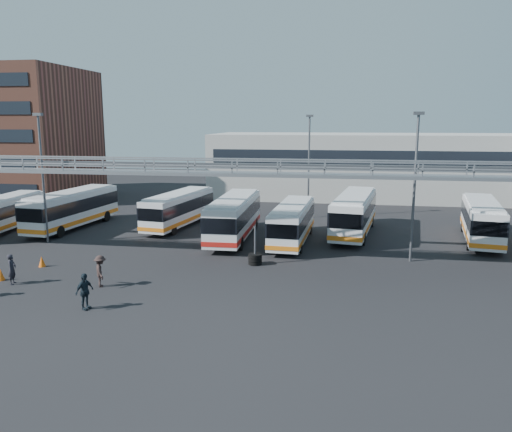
% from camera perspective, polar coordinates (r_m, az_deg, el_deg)
% --- Properties ---
extents(ground, '(140.00, 140.00, 0.00)m').
position_cam_1_polar(ground, '(30.16, -4.30, -7.78)').
color(ground, black).
rests_on(ground, ground).
extents(gantry, '(51.40, 5.15, 7.10)m').
position_cam_1_polar(gantry, '(34.57, -2.15, 4.00)').
color(gantry, gray).
rests_on(gantry, ground).
extents(apartment_building, '(18.00, 15.00, 16.00)m').
position_cam_1_polar(apartment_building, '(70.75, -26.26, 8.40)').
color(apartment_building, brown).
rests_on(apartment_building, ground).
extents(warehouse, '(42.00, 14.00, 8.00)m').
position_cam_1_polar(warehouse, '(66.22, 13.80, 5.63)').
color(warehouse, '#9E9E99').
rests_on(warehouse, ground).
extents(light_pole_left, '(0.70, 0.35, 10.21)m').
position_cam_1_polar(light_pole_left, '(42.60, -23.23, 4.72)').
color(light_pole_left, '#4C4F54').
rests_on(light_pole_left, ground).
extents(light_pole_mid, '(0.70, 0.35, 10.21)m').
position_cam_1_polar(light_pole_mid, '(35.38, 17.70, 4.01)').
color(light_pole_mid, '#4C4F54').
rests_on(light_pole_mid, ground).
extents(light_pole_back, '(0.70, 0.35, 10.21)m').
position_cam_1_polar(light_pole_back, '(50.01, 6.06, 6.30)').
color(light_pole_back, '#4C4F54').
rests_on(light_pole_back, ground).
extents(bus_0, '(2.88, 10.27, 3.09)m').
position_cam_1_polar(bus_0, '(48.99, -26.94, 0.35)').
color(bus_0, silver).
rests_on(bus_0, ground).
extents(bus_1, '(3.71, 11.46, 3.42)m').
position_cam_1_polar(bus_1, '(48.04, -20.25, 0.90)').
color(bus_1, silver).
rests_on(bus_1, ground).
extents(bus_3, '(3.98, 10.74, 3.19)m').
position_cam_1_polar(bus_3, '(46.23, -8.81, 0.91)').
color(bus_3, silver).
rests_on(bus_3, ground).
extents(bus_4, '(2.77, 11.50, 3.49)m').
position_cam_1_polar(bus_4, '(41.06, -2.51, 0.02)').
color(bus_4, silver).
rests_on(bus_4, ground).
extents(bus_5, '(2.98, 10.45, 3.14)m').
position_cam_1_polar(bus_5, '(39.84, 4.19, -0.61)').
color(bus_5, silver).
rests_on(bus_5, ground).
extents(bus_6, '(4.36, 11.81, 3.51)m').
position_cam_1_polar(bus_6, '(43.41, 11.17, 0.43)').
color(bus_6, silver).
rests_on(bus_6, ground).
extents(bus_8, '(4.26, 11.05, 3.28)m').
position_cam_1_polar(bus_8, '(44.11, 24.40, -0.34)').
color(bus_8, silver).
rests_on(bus_8, ground).
extents(pedestrian_a, '(0.57, 0.75, 1.84)m').
position_cam_1_polar(pedestrian_a, '(33.20, -26.12, -5.48)').
color(pedestrian_a, black).
rests_on(pedestrian_a, ground).
extents(pedestrian_c, '(1.21, 1.40, 1.88)m').
position_cam_1_polar(pedestrian_c, '(30.76, -17.33, -6.04)').
color(pedestrian_c, '#2E211F').
rests_on(pedestrian_c, ground).
extents(pedestrian_d, '(0.82, 1.22, 1.93)m').
position_cam_1_polar(pedestrian_d, '(27.41, -19.01, -8.16)').
color(pedestrian_d, '#19242D').
rests_on(pedestrian_d, ground).
extents(cone_left, '(0.60, 0.60, 0.73)m').
position_cam_1_polar(cone_left, '(34.41, -27.15, -5.98)').
color(cone_left, '#EB5E0D').
rests_on(cone_left, ground).
extents(cone_right, '(0.58, 0.58, 0.72)m').
position_cam_1_polar(cone_right, '(36.41, -23.28, -4.79)').
color(cone_right, '#EB5E0D').
rests_on(cone_right, ground).
extents(tire_stack, '(0.93, 0.93, 2.66)m').
position_cam_1_polar(tire_stack, '(33.97, -0.11, -4.82)').
color(tire_stack, black).
rests_on(tire_stack, ground).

